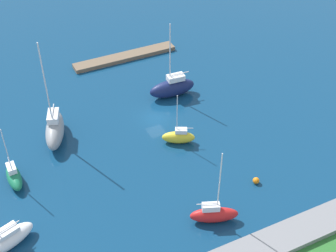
{
  "coord_description": "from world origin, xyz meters",
  "views": [
    {
      "loc": [
        22.35,
        50.31,
        42.82
      ],
      "look_at": [
        0.0,
        4.11,
        1.5
      ],
      "focal_mm": 50.79,
      "sensor_mm": 36.0,
      "label": 1
    }
  ],
  "objects_px": {
    "sailboat_white_mid_basin": "(4,241)",
    "sailboat_red_lone_north": "(214,214)",
    "sailboat_gray_near_pier": "(55,129)",
    "sailboat_navy_along_channel": "(172,87)",
    "sailboat_green_far_south": "(14,176)",
    "mooring_buoy_orange": "(256,181)",
    "pier_dock": "(125,57)",
    "sailboat_yellow_off_beacon": "(179,137)"
  },
  "relations": [
    {
      "from": "sailboat_white_mid_basin",
      "to": "sailboat_red_lone_north",
      "type": "distance_m",
      "value": 23.18
    },
    {
      "from": "sailboat_gray_near_pier",
      "to": "sailboat_navy_along_channel",
      "type": "bearing_deg",
      "value": 117.03
    },
    {
      "from": "sailboat_green_far_south",
      "to": "mooring_buoy_orange",
      "type": "height_order",
      "value": "sailboat_green_far_south"
    },
    {
      "from": "pier_dock",
      "to": "sailboat_white_mid_basin",
      "type": "height_order",
      "value": "sailboat_white_mid_basin"
    },
    {
      "from": "sailboat_red_lone_north",
      "to": "sailboat_gray_near_pier",
      "type": "bearing_deg",
      "value": 140.59
    },
    {
      "from": "pier_dock",
      "to": "sailboat_gray_near_pier",
      "type": "relative_size",
      "value": 1.2
    },
    {
      "from": "sailboat_gray_near_pier",
      "to": "sailboat_red_lone_north",
      "type": "height_order",
      "value": "sailboat_gray_near_pier"
    },
    {
      "from": "sailboat_green_far_south",
      "to": "sailboat_yellow_off_beacon",
      "type": "relative_size",
      "value": 1.11
    },
    {
      "from": "sailboat_green_far_south",
      "to": "sailboat_white_mid_basin",
      "type": "height_order",
      "value": "sailboat_white_mid_basin"
    },
    {
      "from": "sailboat_yellow_off_beacon",
      "to": "sailboat_red_lone_north",
      "type": "bearing_deg",
      "value": 106.38
    },
    {
      "from": "sailboat_red_lone_north",
      "to": "sailboat_yellow_off_beacon",
      "type": "bearing_deg",
      "value": 101.01
    },
    {
      "from": "pier_dock",
      "to": "sailboat_green_far_south",
      "type": "xyz_separation_m",
      "value": [
        23.58,
        21.95,
        0.64
      ]
    },
    {
      "from": "sailboat_navy_along_channel",
      "to": "sailboat_red_lone_north",
      "type": "xyz_separation_m",
      "value": [
        6.81,
        24.54,
        -0.37
      ]
    },
    {
      "from": "sailboat_yellow_off_beacon",
      "to": "mooring_buoy_orange",
      "type": "xyz_separation_m",
      "value": [
        -5.2,
        11.17,
        -0.57
      ]
    },
    {
      "from": "sailboat_white_mid_basin",
      "to": "sailboat_gray_near_pier",
      "type": "bearing_deg",
      "value": -141.12
    },
    {
      "from": "sailboat_green_far_south",
      "to": "sailboat_white_mid_basin",
      "type": "distance_m",
      "value": 10.03
    },
    {
      "from": "sailboat_gray_near_pier",
      "to": "sailboat_navy_along_channel",
      "type": "height_order",
      "value": "sailboat_gray_near_pier"
    },
    {
      "from": "sailboat_navy_along_channel",
      "to": "mooring_buoy_orange",
      "type": "bearing_deg",
      "value": 96.87
    },
    {
      "from": "sailboat_navy_along_channel",
      "to": "sailboat_yellow_off_beacon",
      "type": "bearing_deg",
      "value": 72.36
    },
    {
      "from": "sailboat_gray_near_pier",
      "to": "mooring_buoy_orange",
      "type": "bearing_deg",
      "value": 66.3
    },
    {
      "from": "pier_dock",
      "to": "sailboat_navy_along_channel",
      "type": "distance_m",
      "value": 13.9
    },
    {
      "from": "mooring_buoy_orange",
      "to": "sailboat_gray_near_pier",
      "type": "bearing_deg",
      "value": -43.75
    },
    {
      "from": "sailboat_green_far_south",
      "to": "sailboat_white_mid_basin",
      "type": "xyz_separation_m",
      "value": [
        2.95,
        9.58,
        0.12
      ]
    },
    {
      "from": "sailboat_yellow_off_beacon",
      "to": "sailboat_red_lone_north",
      "type": "distance_m",
      "value": 14.33
    },
    {
      "from": "pier_dock",
      "to": "sailboat_red_lone_north",
      "type": "distance_m",
      "value": 38.41
    },
    {
      "from": "sailboat_white_mid_basin",
      "to": "sailboat_green_far_south",
      "type": "bearing_deg",
      "value": -125.81
    },
    {
      "from": "sailboat_green_far_south",
      "to": "mooring_buoy_orange",
      "type": "xyz_separation_m",
      "value": [
        -27.08,
        13.3,
        -0.56
      ]
    },
    {
      "from": "sailboat_green_far_south",
      "to": "sailboat_red_lone_north",
      "type": "relative_size",
      "value": 0.84
    },
    {
      "from": "sailboat_gray_near_pier",
      "to": "sailboat_white_mid_basin",
      "type": "distance_m",
      "value": 18.45
    },
    {
      "from": "sailboat_navy_along_channel",
      "to": "mooring_buoy_orange",
      "type": "height_order",
      "value": "sailboat_navy_along_channel"
    },
    {
      "from": "sailboat_navy_along_channel",
      "to": "sailboat_white_mid_basin",
      "type": "xyz_separation_m",
      "value": [
        29.02,
        17.91,
        -0.42
      ]
    },
    {
      "from": "sailboat_yellow_off_beacon",
      "to": "sailboat_gray_near_pier",
      "type": "height_order",
      "value": "sailboat_gray_near_pier"
    },
    {
      "from": "mooring_buoy_orange",
      "to": "sailboat_yellow_off_beacon",
      "type": "bearing_deg",
      "value": -65.04
    },
    {
      "from": "sailboat_green_far_south",
      "to": "sailboat_white_mid_basin",
      "type": "bearing_deg",
      "value": -17.76
    },
    {
      "from": "sailboat_white_mid_basin",
      "to": "sailboat_red_lone_north",
      "type": "height_order",
      "value": "sailboat_white_mid_basin"
    },
    {
      "from": "mooring_buoy_orange",
      "to": "sailboat_navy_along_channel",
      "type": "bearing_deg",
      "value": -87.32
    },
    {
      "from": "sailboat_gray_near_pier",
      "to": "sailboat_navy_along_channel",
      "type": "relative_size",
      "value": 1.24
    },
    {
      "from": "sailboat_yellow_off_beacon",
      "to": "sailboat_red_lone_north",
      "type": "height_order",
      "value": "sailboat_red_lone_north"
    },
    {
      "from": "sailboat_gray_near_pier",
      "to": "mooring_buoy_orange",
      "type": "height_order",
      "value": "sailboat_gray_near_pier"
    },
    {
      "from": "sailboat_green_far_south",
      "to": "sailboat_navy_along_channel",
      "type": "relative_size",
      "value": 0.71
    },
    {
      "from": "sailboat_yellow_off_beacon",
      "to": "sailboat_white_mid_basin",
      "type": "bearing_deg",
      "value": 43.62
    },
    {
      "from": "mooring_buoy_orange",
      "to": "pier_dock",
      "type": "bearing_deg",
      "value": -84.33
    }
  ]
}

